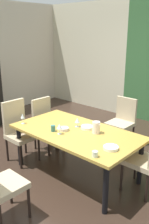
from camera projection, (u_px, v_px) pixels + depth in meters
The scene contains 16 objects.
ground_plane at pixel (54, 159), 4.36m from camera, with size 6.27×5.93×0.02m, color #32231B.
back_panel_interior at pixel (85, 56), 7.09m from camera, with size 2.72×0.10×2.86m, color beige.
dining_table at pixel (76, 135), 3.72m from camera, with size 1.92×1.04×0.72m.
chair_left_far at pixel (46, 121), 4.62m from camera, with size 0.44×0.44×0.95m.
chair_right_far at pixel (149, 156), 3.30m from camera, with size 0.44×0.44×1.01m.
chair_left_near at pixel (19, 129), 4.19m from camera, with size 0.44×0.44×1.04m.
chair_head_far at pixel (122, 120), 4.73m from camera, with size 0.44×0.45×0.93m.
wine_glass_corner at pixel (23, 116), 3.94m from camera, with size 0.06×0.06×0.17m.
wine_glass_right at pixel (59, 127), 3.55m from camera, with size 0.08×0.08×0.15m.
wine_glass_near_shelf at pixel (77, 120), 3.82m from camera, with size 0.07×0.07×0.15m.
serving_bowl_near_window at pixel (64, 129), 3.70m from camera, with size 0.15×0.15×0.04m, color silver.
serving_bowl_south at pixel (111, 148), 3.12m from camera, with size 0.19×0.19×0.04m, color white.
serving_bowl_rear at pixel (87, 127), 3.77m from camera, with size 0.19×0.19×0.04m, color white.
cup_front at pixel (95, 154), 2.93m from camera, with size 0.07×0.07×0.07m, color silver.
cup_left at pixel (53, 128), 3.67m from camera, with size 0.07×0.07×0.09m, color #336B64.
pitcher_east at pixel (96, 127), 3.59m from camera, with size 0.13×0.11×0.17m.
Camera 1 is at (2.88, -2.63, 2.14)m, focal length 40.00 mm.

